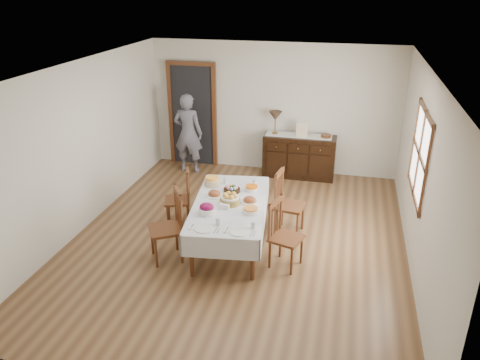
% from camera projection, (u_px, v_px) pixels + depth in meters
% --- Properties ---
extents(ground, '(6.00, 6.00, 0.00)m').
position_uv_depth(ground, '(239.00, 239.00, 7.23)').
color(ground, brown).
extents(room_shell, '(5.02, 6.02, 2.65)m').
position_uv_depth(room_shell, '(236.00, 128.00, 6.98)').
color(room_shell, silver).
rests_on(room_shell, ground).
extents(dining_table, '(1.29, 2.15, 0.70)m').
position_uv_depth(dining_table, '(230.00, 208.00, 6.84)').
color(dining_table, silver).
rests_on(dining_table, ground).
extents(chair_left_near, '(0.61, 0.61, 1.06)m').
position_uv_depth(chair_left_near, '(169.00, 225.00, 6.53)').
color(chair_left_near, '#532C15').
rests_on(chair_left_near, ground).
extents(chair_left_far, '(0.50, 0.50, 0.95)m').
position_uv_depth(chair_left_far, '(180.00, 197.00, 7.49)').
color(chair_left_far, '#532C15').
rests_on(chair_left_far, ground).
extents(chair_right_near, '(0.51, 0.51, 0.98)m').
position_uv_depth(chair_right_near, '(283.00, 234.00, 6.39)').
color(chair_right_near, '#532C15').
rests_on(chair_right_near, ground).
extents(chair_right_far, '(0.48, 0.48, 1.02)m').
position_uv_depth(chair_right_far, '(287.00, 202.00, 7.24)').
color(chair_right_far, '#532C15').
rests_on(chair_right_far, ground).
extents(sideboard, '(1.42, 0.52, 0.85)m').
position_uv_depth(sideboard, '(299.00, 156.00, 9.36)').
color(sideboard, black).
rests_on(sideboard, ground).
extents(person, '(0.55, 0.36, 1.74)m').
position_uv_depth(person, '(188.00, 131.00, 9.44)').
color(person, '#595964').
rests_on(person, ground).
extents(bread_basket, '(0.29, 0.29, 0.17)m').
position_uv_depth(bread_basket, '(230.00, 199.00, 6.74)').
color(bread_basket, olive).
rests_on(bread_basket, dining_table).
extents(egg_basket, '(0.26, 0.26, 0.10)m').
position_uv_depth(egg_basket, '(232.00, 189.00, 7.14)').
color(egg_basket, black).
rests_on(egg_basket, dining_table).
extents(ham_platter_a, '(0.26, 0.26, 0.11)m').
position_uv_depth(ham_platter_a, '(214.00, 194.00, 7.00)').
color(ham_platter_a, silver).
rests_on(ham_platter_a, dining_table).
extents(ham_platter_b, '(0.27, 0.27, 0.11)m').
position_uv_depth(ham_platter_b, '(250.00, 200.00, 6.80)').
color(ham_platter_b, silver).
rests_on(ham_platter_b, dining_table).
extents(beet_bowl, '(0.23, 0.23, 0.16)m').
position_uv_depth(beet_bowl, '(207.00, 209.00, 6.46)').
color(beet_bowl, silver).
rests_on(beet_bowl, dining_table).
extents(carrot_bowl, '(0.20, 0.20, 0.09)m').
position_uv_depth(carrot_bowl, '(252.00, 188.00, 7.17)').
color(carrot_bowl, silver).
rests_on(carrot_bowl, dining_table).
extents(pineapple_bowl, '(0.25, 0.25, 0.14)m').
position_uv_depth(pineapple_bowl, '(212.00, 181.00, 7.36)').
color(pineapple_bowl, tan).
rests_on(pineapple_bowl, dining_table).
extents(casserole_dish, '(0.23, 0.23, 0.08)m').
position_uv_depth(casserole_dish, '(251.00, 210.00, 6.51)').
color(casserole_dish, silver).
rests_on(casserole_dish, dining_table).
extents(butter_dish, '(0.15, 0.11, 0.07)m').
position_uv_depth(butter_dish, '(225.00, 206.00, 6.62)').
color(butter_dish, silver).
rests_on(butter_dish, dining_table).
extents(setting_left, '(0.43, 0.31, 0.10)m').
position_uv_depth(setting_left, '(208.00, 226.00, 6.11)').
color(setting_left, silver).
rests_on(setting_left, dining_table).
extents(setting_right, '(0.43, 0.31, 0.10)m').
position_uv_depth(setting_right, '(244.00, 229.00, 6.04)').
color(setting_right, silver).
rests_on(setting_right, dining_table).
extents(glass_far_a, '(0.06, 0.06, 0.10)m').
position_uv_depth(glass_far_a, '(226.00, 181.00, 7.42)').
color(glass_far_a, silver).
rests_on(glass_far_a, dining_table).
extents(glass_far_b, '(0.07, 0.07, 0.09)m').
position_uv_depth(glass_far_b, '(255.00, 182.00, 7.38)').
color(glass_far_b, silver).
rests_on(glass_far_b, dining_table).
extents(runner, '(1.30, 0.35, 0.01)m').
position_uv_depth(runner, '(299.00, 135.00, 9.22)').
color(runner, silver).
rests_on(runner, sideboard).
extents(table_lamp, '(0.26, 0.26, 0.46)m').
position_uv_depth(table_lamp, '(275.00, 117.00, 9.19)').
color(table_lamp, brown).
rests_on(table_lamp, sideboard).
extents(picture_frame, '(0.22, 0.08, 0.28)m').
position_uv_depth(picture_frame, '(302.00, 130.00, 9.07)').
color(picture_frame, beige).
rests_on(picture_frame, sideboard).
extents(deco_bowl, '(0.20, 0.20, 0.06)m').
position_uv_depth(deco_bowl, '(326.00, 136.00, 9.10)').
color(deco_bowl, '#532C15').
rests_on(deco_bowl, sideboard).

